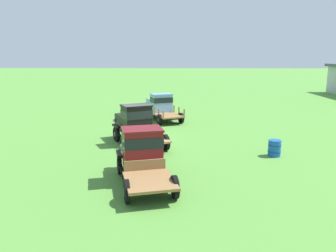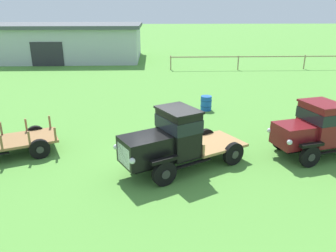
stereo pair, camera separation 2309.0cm
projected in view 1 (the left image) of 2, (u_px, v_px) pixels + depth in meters
The scene contains 5 objects.
ground_plane at pixel (143, 142), 19.19m from camera, with size 240.00×240.00×0.00m, color #518E38.
vintage_truck_foreground_near at pixel (160, 106), 26.02m from camera, with size 4.95×3.33×2.07m.
vintage_truck_second_in_line at pixel (135, 123), 18.78m from camera, with size 5.03×3.73×2.27m.
vintage_truck_midrow_center at pixel (142, 153), 13.16m from camera, with size 4.82×2.80×2.17m.
oil_drum_beside_row at pixel (274, 148), 16.45m from camera, with size 0.65×0.65×0.83m.
Camera 1 is at (18.52, 1.94, 4.95)m, focal length 35.00 mm.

